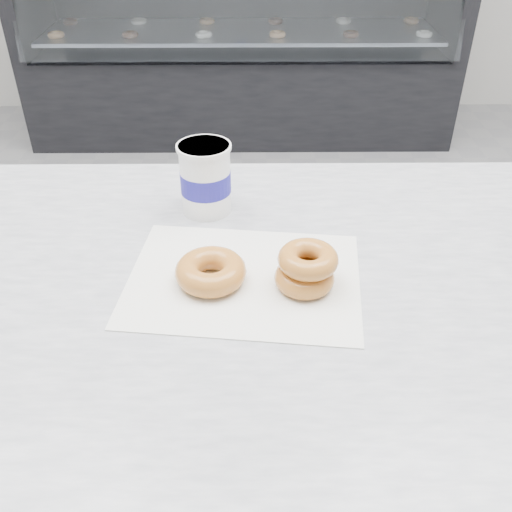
{
  "coord_description": "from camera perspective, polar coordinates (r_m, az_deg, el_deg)",
  "views": [
    {
      "loc": [
        0.05,
        -1.27,
        1.42
      ],
      "look_at": [
        0.06,
        -0.6,
        0.94
      ],
      "focal_mm": 40.0,
      "sensor_mm": 36.0,
      "label": 1
    }
  ],
  "objects": [
    {
      "name": "display_case",
      "position": [
        3.52,
        -1.48,
        20.17
      ],
      "size": [
        2.4,
        0.74,
        1.25
      ],
      "color": "black",
      "rests_on": "ground"
    },
    {
      "name": "wax_paper",
      "position": [
        0.84,
        -1.21,
        -2.27
      ],
      "size": [
        0.37,
        0.3,
        0.0
      ],
      "primitive_type": "cube",
      "rotation": [
        0.0,
        0.0,
        -0.11
      ],
      "color": "white",
      "rests_on": "counter"
    },
    {
      "name": "ground",
      "position": [
        1.9,
        -2.0,
        -12.67
      ],
      "size": [
        5.0,
        5.0,
        0.0
      ],
      "primitive_type": "plane",
      "color": "gray",
      "rests_on": "ground"
    },
    {
      "name": "donut_single",
      "position": [
        0.83,
        -4.55,
        -1.54
      ],
      "size": [
        0.13,
        0.13,
        0.04
      ],
      "primitive_type": "torus",
      "rotation": [
        0.0,
        0.0,
        0.24
      ],
      "color": "#C48636",
      "rests_on": "wax_paper"
    },
    {
      "name": "coffee_cup",
      "position": [
        0.98,
        -5.08,
        7.8
      ],
      "size": [
        0.11,
        0.11,
        0.12
      ],
      "rotation": [
        0.0,
        0.0,
        -0.35
      ],
      "color": "white",
      "rests_on": "counter"
    },
    {
      "name": "donut_stack",
      "position": [
        0.82,
        5.04,
        -1.25
      ],
      "size": [
        0.1,
        0.1,
        0.06
      ],
      "color": "#C48636",
      "rests_on": "wax_paper"
    },
    {
      "name": "counter",
      "position": [
        1.18,
        -3.06,
        -19.74
      ],
      "size": [
        3.06,
        0.76,
        0.9
      ],
      "color": "#333335",
      "rests_on": "ground"
    }
  ]
}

